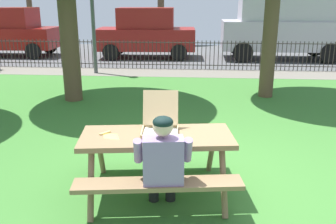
% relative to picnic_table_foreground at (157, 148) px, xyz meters
% --- Properties ---
extents(ground, '(28.00, 11.98, 0.02)m').
position_rel_picnic_table_foreground_xyz_m(ground, '(0.74, 2.46, -0.61)').
color(ground, '#3B732F').
extents(cobblestone_walkway, '(28.00, 1.40, 0.01)m').
position_rel_picnic_table_foreground_xyz_m(cobblestone_walkway, '(0.74, 7.75, -0.60)').
color(cobblestone_walkway, slate).
extents(street_asphalt, '(28.00, 6.90, 0.01)m').
position_rel_picnic_table_foreground_xyz_m(street_asphalt, '(0.74, 11.90, -0.60)').
color(street_asphalt, '#515154').
extents(picnic_table_foreground, '(1.98, 1.70, 0.79)m').
position_rel_picnic_table_foreground_xyz_m(picnic_table_foreground, '(0.00, 0.00, 0.00)').
color(picnic_table_foreground, olive).
rests_on(picnic_table_foreground, ground).
extents(pizza_box_open, '(0.46, 0.55, 0.46)m').
position_rel_picnic_table_foreground_xyz_m(pizza_box_open, '(0.03, 0.13, 0.28)').
color(pizza_box_open, tan).
rests_on(pizza_box_open, picnic_table_foreground).
extents(pizza_slice_on_table, '(0.28, 0.26, 0.02)m').
position_rel_picnic_table_foreground_xyz_m(pizza_slice_on_table, '(-0.55, -0.07, 0.18)').
color(pizza_slice_on_table, '#EBDB60').
rests_on(pizza_slice_on_table, picnic_table_foreground).
extents(adult_at_table, '(0.63, 0.63, 1.19)m').
position_rel_picnic_table_foreground_xyz_m(adult_at_table, '(0.12, -0.49, 0.06)').
color(adult_at_table, black).
rests_on(adult_at_table, ground).
extents(iron_fence_streetside, '(19.48, 0.03, 0.98)m').
position_rel_picnic_table_foreground_xyz_m(iron_fence_streetside, '(0.74, 8.45, -0.10)').
color(iron_fence_streetside, '#2D2823').
rests_on(iron_fence_streetside, ground).
extents(parked_car_left, '(3.92, 1.87, 1.98)m').
position_rel_picnic_table_foreground_xyz_m(parked_car_left, '(-7.39, 10.93, 0.41)').
color(parked_car_left, maroon).
rests_on(parked_car_left, ground).
extents(parked_car_center, '(3.97, 1.98, 1.98)m').
position_rel_picnic_table_foreground_xyz_m(parked_car_center, '(-1.62, 10.93, 0.41)').
color(parked_car_center, maroon).
rests_on(parked_car_center, ground).
extents(parked_car_right, '(4.72, 2.10, 2.46)m').
position_rel_picnic_table_foreground_xyz_m(parked_car_right, '(3.78, 10.93, 0.71)').
color(parked_car_right, '#B9B0BB').
rests_on(parked_car_right, ground).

